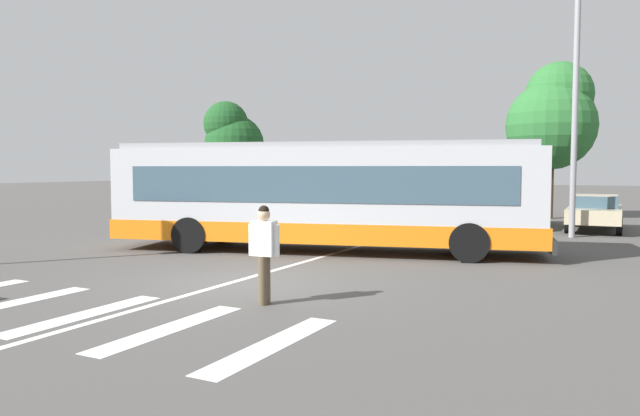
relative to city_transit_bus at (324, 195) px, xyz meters
The scene contains 13 objects.
ground_plane 5.22m from the city_transit_bus, 82.46° to the right, with size 160.00×160.00×0.00m, color #514F4C.
city_transit_bus is the anchor object (origin of this frame).
pedestrian_crossing_street 6.82m from the city_transit_bus, 71.69° to the right, with size 0.58×0.31×1.72m.
parked_car_white 10.71m from the city_transit_bus, 113.28° to the left, with size 2.28×4.67×1.35m.
parked_car_charcoal 10.09m from the city_transit_bus, 99.01° to the left, with size 1.92×4.53×1.35m.
parked_car_blue 10.26m from the city_transit_bus, 83.54° to the left, with size 2.26×4.66×1.35m.
parked_car_black 10.81m from the city_transit_bus, 69.78° to the left, with size 1.96×4.54×1.35m.
parked_car_champagne 11.72m from the city_transit_bus, 56.25° to the left, with size 1.95×4.54×1.35m.
twin_arm_street_lamp 10.01m from the city_transit_bus, 49.60° to the left, with size 5.24×0.32×9.08m.
background_tree_left 18.86m from the city_transit_bus, 133.51° to the left, with size 3.42×3.42×6.18m.
background_tree_right 15.91m from the city_transit_bus, 73.77° to the left, with size 4.10×4.10×7.30m.
crosswalk_painted_stripes 8.57m from the city_transit_bus, 90.17° to the right, with size 7.56×3.03×0.01m.
lane_center_line 3.36m from the city_transit_bus, 81.18° to the right, with size 0.16×24.00×0.01m, color silver.
Camera 1 is at (7.11, -10.27, 2.36)m, focal length 34.00 mm.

